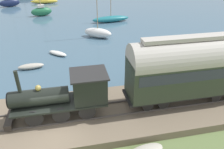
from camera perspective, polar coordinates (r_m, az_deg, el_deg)
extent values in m
plane|color=#607542|center=(14.25, -14.18, -15.76)|extent=(200.00, 200.00, 0.00)
cube|color=#426075|center=(55.60, -13.66, 18.16)|extent=(80.00, 80.00, 0.01)
cube|color=#756651|center=(15.07, -14.25, -11.47)|extent=(5.70, 56.00, 0.54)
cube|color=#4C4742|center=(14.31, -14.44, -12.31)|extent=(0.07, 54.88, 0.12)
cube|color=#4C4742|center=(15.43, -14.36, -8.82)|extent=(0.07, 54.88, 0.12)
cylinder|color=black|center=(13.88, -6.51, -9.66)|extent=(0.12, 1.08, 1.08)
cylinder|color=black|center=(15.03, -7.10, -6.27)|extent=(0.12, 1.08, 1.08)
cylinder|color=black|center=(13.90, -13.12, -10.31)|extent=(0.12, 1.08, 1.08)
cylinder|color=black|center=(15.05, -13.15, -6.87)|extent=(0.12, 1.08, 1.08)
cylinder|color=black|center=(14.09, -19.66, -10.82)|extent=(0.12, 1.08, 1.08)
cylinder|color=black|center=(15.22, -19.15, -7.39)|extent=(0.12, 1.08, 1.08)
cube|color=black|center=(14.21, -13.34, -7.12)|extent=(1.94, 5.77, 0.12)
cylinder|color=black|center=(14.00, -18.32, -5.62)|extent=(1.04, 3.46, 1.04)
cylinder|color=black|center=(14.37, -25.34, -6.18)|extent=(0.98, 0.08, 0.98)
cylinder|color=black|center=(13.58, -23.43, -1.75)|extent=(0.22, 0.22, 1.39)
sphere|color=tan|center=(13.66, -18.74, -3.35)|extent=(0.36, 0.36, 0.36)
cube|color=black|center=(13.70, -5.95, -3.20)|extent=(1.84, 2.02, 1.74)
cube|color=#282828|center=(13.23, -6.15, 0.16)|extent=(2.04, 2.26, 0.10)
cube|color=#2D2823|center=(15.20, -25.01, -10.51)|extent=(1.74, 0.44, 0.32)
cylinder|color=black|center=(18.60, 25.83, -2.38)|extent=(0.12, 0.76, 0.76)
cylinder|color=black|center=(17.03, 25.56, -5.28)|extent=(0.12, 0.76, 0.76)
cylinder|color=black|center=(17.98, 23.01, -2.81)|extent=(0.12, 0.76, 0.76)
cylinder|color=black|center=(15.12, 13.29, -7.45)|extent=(0.12, 0.76, 0.76)
cylinder|color=black|center=(16.18, 11.26, -4.52)|extent=(0.12, 0.76, 0.76)
cylinder|color=black|center=(14.73, 9.35, -8.08)|extent=(0.12, 0.76, 0.76)
cylinder|color=black|center=(15.82, 7.57, -5.02)|extent=(0.12, 0.76, 0.76)
cube|color=black|center=(16.32, 18.76, -4.05)|extent=(2.01, 8.79, 0.16)
cube|color=#2D3828|center=(15.65, 19.54, 0.15)|extent=(2.23, 8.43, 2.57)
cube|color=#2D333D|center=(15.45, 19.81, 1.60)|extent=(2.26, 7.91, 0.72)
cylinder|color=#B2ADA3|center=(15.10, 20.33, 4.41)|extent=(2.34, 8.43, 2.34)
cube|color=#B2ADA3|center=(14.65, 21.20, 8.99)|extent=(0.78, 7.03, 0.24)
ellipsoid|color=gold|center=(53.54, -17.28, 17.78)|extent=(1.73, 6.06, 0.86)
ellipsoid|color=#236B42|center=(42.28, -17.92, 15.35)|extent=(2.11, 3.79, 1.49)
cube|color=silver|center=(42.08, -18.13, 16.63)|extent=(1.01, 1.23, 0.45)
ellipsoid|color=#1E707A|center=(36.63, -0.31, 14.32)|extent=(2.13, 6.26, 0.96)
ellipsoid|color=white|center=(29.45, -3.72, 10.81)|extent=(3.24, 3.95, 1.24)
ellipsoid|color=#192347|center=(52.47, -25.18, 16.55)|extent=(2.59, 4.21, 1.49)
ellipsoid|color=#B7B2A3|center=(23.51, 13.38, 4.07)|extent=(2.53, 2.15, 0.40)
ellipsoid|color=silver|center=(24.88, -13.96, 5.40)|extent=(2.20, 2.28, 0.39)
ellipsoid|color=#B7B2A3|center=(22.57, -20.41, 2.03)|extent=(1.00, 2.48, 0.50)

